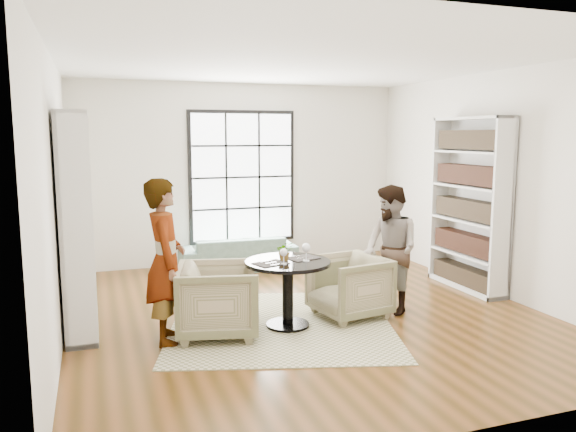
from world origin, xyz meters
name	(u,v)px	position (x,y,z in m)	size (l,w,h in m)	color
ground	(305,312)	(0.00, 0.00, 0.00)	(6.00, 6.00, 0.00)	brown
room_shell	(290,205)	(0.00, 0.54, 1.26)	(6.00, 6.01, 6.00)	silver
rug	(281,324)	(-0.41, -0.32, 0.01)	(2.48, 2.48, 0.01)	#C0B590
pedestal_table	(288,279)	(-0.37, -0.42, 0.55)	(0.96, 0.96, 0.76)	black
sofa	(238,253)	(-0.22, 2.45, 0.27)	(1.85, 0.72, 0.54)	slate
armchair_left	(218,300)	(-1.16, -0.42, 0.39)	(0.84, 0.86, 0.79)	tan
armchair_right	(349,286)	(0.44, -0.31, 0.37)	(0.79, 0.81, 0.74)	tan
person_left	(165,261)	(-1.71, -0.42, 0.86)	(0.63, 0.41, 1.72)	gray
person_right	(391,249)	(0.99, -0.31, 0.78)	(0.76, 0.59, 1.56)	gray
placemat_left	(271,263)	(-0.59, -0.49, 0.77)	(0.34, 0.26, 0.01)	black
placemat_right	(302,258)	(-0.17, -0.35, 0.77)	(0.34, 0.26, 0.01)	black
cutlery_left	(271,263)	(-0.59, -0.49, 0.77)	(0.14, 0.22, 0.01)	silver
cutlery_right	(302,257)	(-0.17, -0.35, 0.77)	(0.14, 0.22, 0.01)	silver
wine_glass_left	(284,253)	(-0.47, -0.56, 0.89)	(0.08, 0.08, 0.18)	silver
wine_glass_right	(306,248)	(-0.18, -0.50, 0.91)	(0.09, 0.09, 0.20)	silver
flower_centerpiece	(285,251)	(-0.40, -0.40, 0.87)	(0.19, 0.17, 0.22)	gray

